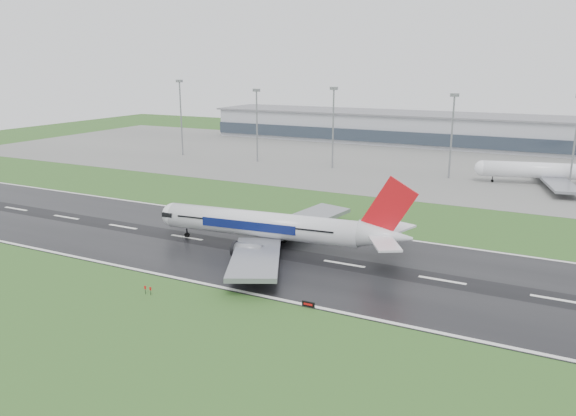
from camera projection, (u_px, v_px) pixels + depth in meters
The scene contains 12 objects.
ground at pixel (260, 250), 122.56m from camera, with size 520.00×520.00×0.00m, color #28511D.
runway at pixel (260, 250), 122.54m from camera, with size 400.00×45.00×0.10m, color black.
apron at pixel (406, 163), 230.67m from camera, with size 400.00×130.00×0.08m, color slate.
terminal at pixel (438, 130), 280.69m from camera, with size 240.00×36.00×15.00m, color #9A9CA5.
main_airliner at pixel (278, 211), 121.29m from camera, with size 59.08×56.26×17.44m, color silver, non-canonical shape.
parked_airliner at pixel (552, 162), 186.88m from camera, with size 52.83×49.19×15.48m, color white, non-canonical shape.
runway_sign at pixel (308, 304), 93.55m from camera, with size 2.30×0.26×1.04m, color black, non-canonical shape.
floodmast_0 at pixel (181, 119), 246.89m from camera, with size 0.64×0.64×32.33m, color gray.
floodmast_1 at pixel (257, 127), 230.35m from camera, with size 0.64×0.64×29.15m, color gray.
floodmast_2 at pixel (333, 130), 215.32m from camera, with size 0.64×0.64×30.51m, color gray.
floodmast_3 at pixel (451, 138), 195.84m from camera, with size 0.64×0.64×29.07m, color gray.
floodmast_4 at pixel (574, 144), 178.81m from camera, with size 0.64×0.64×29.71m, color gray.
Camera 1 is at (57.63, -101.09, 40.07)m, focal length 34.35 mm.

